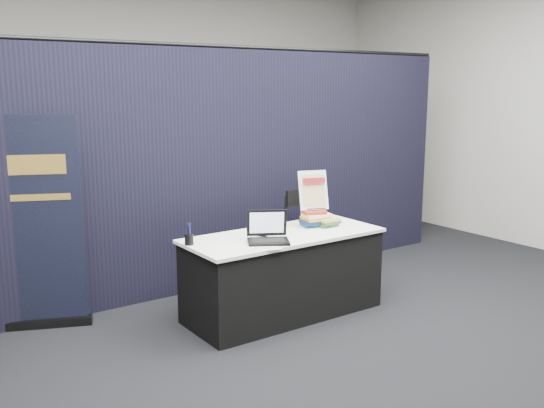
% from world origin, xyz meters
% --- Properties ---
extents(floor, '(8.00, 8.00, 0.00)m').
position_xyz_m(floor, '(0.00, 0.00, 0.00)').
color(floor, black).
rests_on(floor, ground).
extents(wall_back, '(8.00, 0.02, 3.50)m').
position_xyz_m(wall_back, '(0.00, 4.00, 1.75)').
color(wall_back, '#B1AFA7').
rests_on(wall_back, floor).
extents(drape_partition, '(6.00, 0.08, 2.40)m').
position_xyz_m(drape_partition, '(0.00, 1.60, 1.20)').
color(drape_partition, black).
rests_on(drape_partition, floor).
extents(display_table, '(1.80, 0.75, 0.75)m').
position_xyz_m(display_table, '(0.00, 0.55, 0.38)').
color(display_table, black).
rests_on(display_table, floor).
extents(laptop, '(0.42, 0.42, 0.26)m').
position_xyz_m(laptop, '(-0.29, 0.42, 0.81)').
color(laptop, black).
rests_on(laptop, display_table).
extents(mouse, '(0.10, 0.13, 0.04)m').
position_xyz_m(mouse, '(-0.19, 0.60, 0.77)').
color(mouse, black).
rests_on(mouse, display_table).
extents(brochure_left, '(0.31, 0.25, 0.00)m').
position_xyz_m(brochure_left, '(-0.65, 0.37, 0.75)').
color(brochure_left, white).
rests_on(brochure_left, display_table).
extents(brochure_mid, '(0.32, 0.26, 0.00)m').
position_xyz_m(brochure_mid, '(-0.42, 0.27, 0.75)').
color(brochure_mid, silver).
rests_on(brochure_mid, display_table).
extents(brochure_right, '(0.31, 0.25, 0.00)m').
position_xyz_m(brochure_right, '(-0.48, 0.40, 0.75)').
color(brochure_right, silver).
rests_on(brochure_right, display_table).
extents(pen_cup, '(0.09, 0.09, 0.09)m').
position_xyz_m(pen_cup, '(-0.86, 0.70, 0.80)').
color(pen_cup, black).
rests_on(pen_cup, display_table).
extents(book_stack_tall, '(0.26, 0.22, 0.15)m').
position_xyz_m(book_stack_tall, '(0.42, 0.62, 0.83)').
color(book_stack_tall, '#174D57').
rests_on(book_stack_tall, display_table).
extents(book_stack_short, '(0.19, 0.15, 0.08)m').
position_xyz_m(book_stack_short, '(0.51, 0.55, 0.79)').
color(book_stack_short, '#1D6E23').
rests_on(book_stack_short, display_table).
extents(info_sign, '(0.30, 0.19, 0.38)m').
position_xyz_m(info_sign, '(0.42, 0.66, 1.08)').
color(info_sign, black).
rests_on(info_sign, book_stack_tall).
extents(pullup_banner, '(0.75, 0.40, 1.82)m').
position_xyz_m(pullup_banner, '(-1.85, 1.50, 0.81)').
color(pullup_banner, black).
rests_on(pullup_banner, floor).
extents(stacking_chair, '(0.48, 0.49, 0.99)m').
position_xyz_m(stacking_chair, '(0.74, 1.07, 0.55)').
color(stacking_chair, black).
rests_on(stacking_chair, floor).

